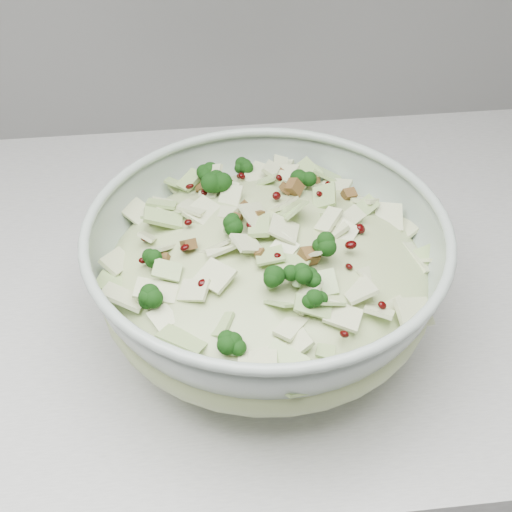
# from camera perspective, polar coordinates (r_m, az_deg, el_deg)

# --- Properties ---
(counter) EXTENTS (3.60, 0.60, 0.90)m
(counter) POSITION_cam_1_polar(r_m,az_deg,el_deg) (1.15, 12.14, -16.28)
(counter) COLOR silver
(counter) RESTS_ON floor
(mixing_bowl) EXTENTS (0.38, 0.38, 0.13)m
(mixing_bowl) POSITION_cam_1_polar(r_m,az_deg,el_deg) (0.64, 0.84, -1.69)
(mixing_bowl) COLOR #A6B6AA
(mixing_bowl) RESTS_ON counter
(salad) EXTENTS (0.40, 0.40, 0.13)m
(salad) POSITION_cam_1_polar(r_m,az_deg,el_deg) (0.63, 0.85, -0.32)
(salad) COLOR #AFBC80
(salad) RESTS_ON mixing_bowl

